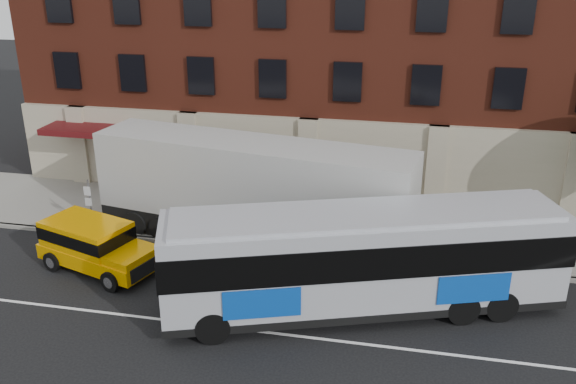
% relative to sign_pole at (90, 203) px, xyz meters
% --- Properties ---
extents(ground, '(120.00, 120.00, 0.00)m').
position_rel_sign_pole_xyz_m(ground, '(8.50, -6.15, -1.45)').
color(ground, black).
rests_on(ground, ground).
extents(sidewalk, '(60.00, 6.00, 0.15)m').
position_rel_sign_pole_xyz_m(sidewalk, '(8.50, 2.85, -1.38)').
color(sidewalk, gray).
rests_on(sidewalk, ground).
extents(kerb, '(60.00, 0.25, 0.15)m').
position_rel_sign_pole_xyz_m(kerb, '(8.50, -0.15, -1.38)').
color(kerb, gray).
rests_on(kerb, ground).
extents(lane_line, '(60.00, 0.12, 0.01)m').
position_rel_sign_pole_xyz_m(lane_line, '(8.50, -5.65, -1.45)').
color(lane_line, white).
rests_on(lane_line, ground).
extents(building, '(30.00, 12.10, 15.00)m').
position_rel_sign_pole_xyz_m(building, '(8.49, 10.77, 6.13)').
color(building, maroon).
rests_on(building, sidewalk).
extents(sign_pole, '(0.30, 0.20, 2.50)m').
position_rel_sign_pole_xyz_m(sign_pole, '(0.00, 0.00, 0.00)').
color(sign_pole, slate).
rests_on(sign_pole, ground).
extents(city_bus, '(13.59, 7.12, 3.67)m').
position_rel_sign_pole_xyz_m(city_bus, '(12.02, -3.64, 0.57)').
color(city_bus, '#AEB1B9').
rests_on(city_bus, ground).
extents(yellow_suv, '(5.13, 3.32, 1.91)m').
position_rel_sign_pole_xyz_m(yellow_suv, '(1.63, -2.81, -0.36)').
color(yellow_suv, '#F29E00').
rests_on(yellow_suv, ground).
extents(shipping_container, '(13.56, 4.97, 4.43)m').
position_rel_sign_pole_xyz_m(shipping_container, '(7.02, 0.65, 0.74)').
color(shipping_container, black).
rests_on(shipping_container, ground).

